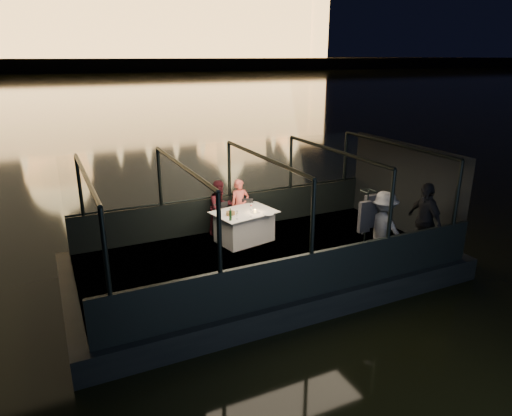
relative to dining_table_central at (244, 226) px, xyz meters
name	(u,v)px	position (x,y,z in m)	size (l,w,h in m)	color
river_water	(61,85)	(0.02, 78.96, -0.89)	(500.00, 500.00, 0.00)	black
boat_hull	(263,276)	(0.02, -1.04, -0.89)	(8.60, 4.40, 1.00)	black
boat_deck	(263,257)	(0.02, -1.04, -0.41)	(8.00, 4.00, 0.04)	black
gunwale_port	(230,212)	(0.02, 0.96, 0.06)	(8.00, 0.08, 0.90)	black
gunwale_starboard	(311,275)	(0.02, -3.04, 0.06)	(8.00, 0.08, 0.90)	black
cabin_glass_port	(229,170)	(0.02, 0.96, 1.21)	(8.00, 0.02, 1.40)	#99B2B2
cabin_glass_starboard	(313,217)	(0.02, -3.04, 1.21)	(8.00, 0.02, 1.40)	#99B2B2
cabin_roof_glass	(264,158)	(0.02, -1.04, 1.91)	(8.00, 4.00, 0.02)	#99B2B2
end_wall_fore	(70,238)	(-3.98, -1.04, 0.76)	(0.02, 4.00, 2.30)	black
end_wall_aft	(404,188)	(4.02, -1.04, 0.76)	(0.02, 4.00, 2.30)	black
canopy_ribs	(264,209)	(0.02, -1.04, 0.76)	(8.00, 4.00, 2.30)	black
embankment	(42,65)	(0.02, 208.96, 0.11)	(400.00, 140.00, 6.00)	#423D33
dining_table_central	(244,226)	(0.00, 0.00, 0.00)	(1.45, 1.05, 0.77)	white
chair_port_left	(223,220)	(-0.37, 0.45, 0.06)	(0.40, 0.40, 0.85)	black
chair_port_right	(248,217)	(0.31, 0.45, 0.06)	(0.41, 0.41, 0.87)	black
coat_stand	(366,226)	(1.80, -2.34, 0.51)	(0.48, 0.38, 1.73)	black
person_woman_coral	(240,203)	(0.20, 0.72, 0.36)	(0.49, 0.33, 1.37)	#F16557
person_man_maroon	(220,206)	(-0.34, 0.72, 0.36)	(0.68, 0.53, 1.41)	#3D1117
passenger_stripe	(383,227)	(2.21, -2.42, 0.47)	(1.06, 0.60, 1.64)	silver
passenger_dark	(424,221)	(3.26, -2.55, 0.47)	(1.03, 0.43, 1.75)	black
wine_bottle	(230,214)	(-0.53, -0.42, 0.53)	(0.06, 0.06, 0.29)	#143819
bread_basket	(231,213)	(-0.39, -0.09, 0.42)	(0.22, 0.22, 0.09)	olive
amber_candle	(255,211)	(0.22, -0.16, 0.42)	(0.05, 0.05, 0.07)	#FBB03E
plate_near	(268,214)	(0.45, -0.42, 0.39)	(0.26, 0.26, 0.02)	silver
plate_far	(233,215)	(-0.33, -0.10, 0.39)	(0.24, 0.24, 0.02)	silver
wine_glass_white	(237,215)	(-0.37, -0.42, 0.48)	(0.07, 0.07, 0.20)	silver
wine_glass_red	(251,207)	(0.17, -0.03, 0.48)	(0.06, 0.06, 0.19)	silver
wine_glass_empty	(251,213)	(-0.01, -0.42, 0.48)	(0.07, 0.07, 0.20)	silver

